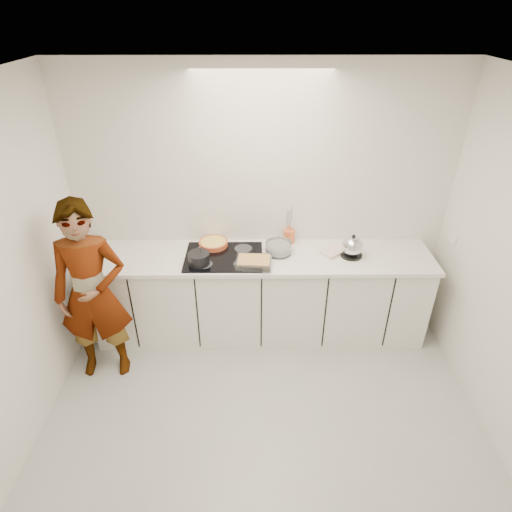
{
  "coord_description": "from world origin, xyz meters",
  "views": [
    {
      "loc": [
        -0.07,
        -2.16,
        2.99
      ],
      "look_at": [
        -0.05,
        1.05,
        1.05
      ],
      "focal_mm": 30.0,
      "sensor_mm": 36.0,
      "label": 1
    }
  ],
  "objects_px": {
    "baking_dish": "(254,262)",
    "kettle": "(352,247)",
    "tart_dish": "(213,243)",
    "saucepan": "(199,259)",
    "cook": "(92,294)",
    "utensil_crock": "(289,236)",
    "mixing_bowl": "(279,248)",
    "hob": "(224,257)"
  },
  "relations": [
    {
      "from": "saucepan",
      "to": "cook",
      "type": "relative_size",
      "value": 0.14
    },
    {
      "from": "tart_dish",
      "to": "cook",
      "type": "relative_size",
      "value": 0.21
    },
    {
      "from": "tart_dish",
      "to": "hob",
      "type": "bearing_deg",
      "value": -60.55
    },
    {
      "from": "hob",
      "to": "cook",
      "type": "xyz_separation_m",
      "value": [
        -1.09,
        -0.49,
        -0.07
      ]
    },
    {
      "from": "mixing_bowl",
      "to": "cook",
      "type": "height_order",
      "value": "cook"
    },
    {
      "from": "saucepan",
      "to": "mixing_bowl",
      "type": "xyz_separation_m",
      "value": [
        0.73,
        0.21,
        -0.02
      ]
    },
    {
      "from": "baking_dish",
      "to": "kettle",
      "type": "bearing_deg",
      "value": 10.81
    },
    {
      "from": "baking_dish",
      "to": "cook",
      "type": "relative_size",
      "value": 0.2
    },
    {
      "from": "tart_dish",
      "to": "saucepan",
      "type": "relative_size",
      "value": 1.45
    },
    {
      "from": "tart_dish",
      "to": "cook",
      "type": "bearing_deg",
      "value": -144.55
    },
    {
      "from": "hob",
      "to": "cook",
      "type": "bearing_deg",
      "value": -155.56
    },
    {
      "from": "mixing_bowl",
      "to": "hob",
      "type": "bearing_deg",
      "value": -171.73
    },
    {
      "from": "saucepan",
      "to": "baking_dish",
      "type": "bearing_deg",
      "value": -3.08
    },
    {
      "from": "hob",
      "to": "saucepan",
      "type": "relative_size",
      "value": 2.97
    },
    {
      "from": "saucepan",
      "to": "kettle",
      "type": "height_order",
      "value": "kettle"
    },
    {
      "from": "saucepan",
      "to": "utensil_crock",
      "type": "distance_m",
      "value": 0.94
    },
    {
      "from": "tart_dish",
      "to": "saucepan",
      "type": "height_order",
      "value": "saucepan"
    },
    {
      "from": "baking_dish",
      "to": "saucepan",
      "type": "bearing_deg",
      "value": 176.92
    },
    {
      "from": "cook",
      "to": "saucepan",
      "type": "bearing_deg",
      "value": 16.58
    },
    {
      "from": "tart_dish",
      "to": "kettle",
      "type": "xyz_separation_m",
      "value": [
        1.31,
        -0.18,
        0.06
      ]
    },
    {
      "from": "tart_dish",
      "to": "saucepan",
      "type": "xyz_separation_m",
      "value": [
        -0.1,
        -0.33,
        0.03
      ]
    },
    {
      "from": "tart_dish",
      "to": "kettle",
      "type": "bearing_deg",
      "value": -8.0
    },
    {
      "from": "kettle",
      "to": "cook",
      "type": "xyz_separation_m",
      "value": [
        -2.28,
        -0.51,
        -0.16
      ]
    },
    {
      "from": "mixing_bowl",
      "to": "baking_dish",
      "type": "bearing_deg",
      "value": -134.96
    },
    {
      "from": "hob",
      "to": "baking_dish",
      "type": "relative_size",
      "value": 2.16
    },
    {
      "from": "hob",
      "to": "kettle",
      "type": "height_order",
      "value": "kettle"
    },
    {
      "from": "utensil_crock",
      "to": "kettle",
      "type": "bearing_deg",
      "value": -25.52
    },
    {
      "from": "mixing_bowl",
      "to": "saucepan",
      "type": "bearing_deg",
      "value": -164.09
    },
    {
      "from": "utensil_crock",
      "to": "cook",
      "type": "height_order",
      "value": "cook"
    },
    {
      "from": "kettle",
      "to": "utensil_crock",
      "type": "height_order",
      "value": "kettle"
    },
    {
      "from": "mixing_bowl",
      "to": "tart_dish",
      "type": "bearing_deg",
      "value": 168.79
    },
    {
      "from": "saucepan",
      "to": "baking_dish",
      "type": "height_order",
      "value": "saucepan"
    },
    {
      "from": "kettle",
      "to": "cook",
      "type": "relative_size",
      "value": 0.13
    },
    {
      "from": "kettle",
      "to": "utensil_crock",
      "type": "relative_size",
      "value": 1.68
    },
    {
      "from": "baking_dish",
      "to": "mixing_bowl",
      "type": "relative_size",
      "value": 1.17
    },
    {
      "from": "baking_dish",
      "to": "hob",
      "type": "bearing_deg",
      "value": 150.39
    },
    {
      "from": "mixing_bowl",
      "to": "utensil_crock",
      "type": "height_order",
      "value": "utensil_crock"
    },
    {
      "from": "baking_dish",
      "to": "utensil_crock",
      "type": "distance_m",
      "value": 0.57
    },
    {
      "from": "tart_dish",
      "to": "baking_dish",
      "type": "distance_m",
      "value": 0.53
    },
    {
      "from": "baking_dish",
      "to": "utensil_crock",
      "type": "height_order",
      "value": "utensil_crock"
    },
    {
      "from": "hob",
      "to": "saucepan",
      "type": "bearing_deg",
      "value": -148.16
    },
    {
      "from": "tart_dish",
      "to": "mixing_bowl",
      "type": "distance_m",
      "value": 0.64
    }
  ]
}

